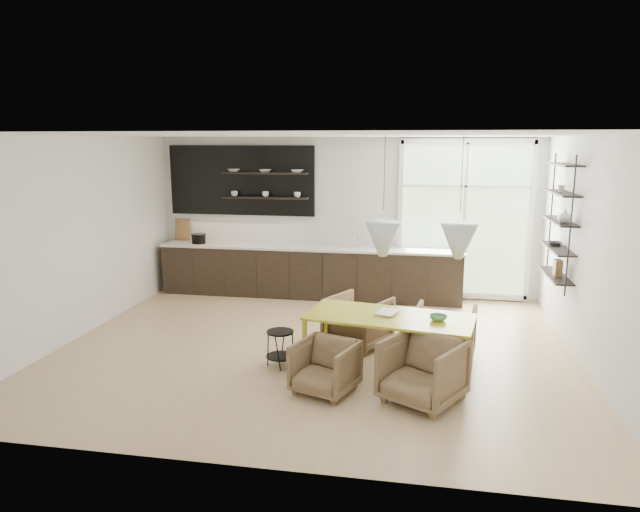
{
  "coord_description": "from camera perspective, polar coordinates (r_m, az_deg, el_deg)",
  "views": [
    {
      "loc": [
        1.4,
        -7.38,
        2.82
      ],
      "look_at": [
        -0.03,
        0.6,
        1.19
      ],
      "focal_mm": 32.0,
      "sensor_mm": 36.0,
      "label": 1
    }
  ],
  "objects": [
    {
      "name": "room",
      "position": [
        8.62,
        4.58,
        2.28
      ],
      "size": [
        7.02,
        6.01,
        2.91
      ],
      "color": "tan",
      "rests_on": "ground"
    },
    {
      "name": "armchair_back_left",
      "position": [
        8.03,
        3.85,
        -6.51
      ],
      "size": [
        1.03,
        1.04,
        0.71
      ],
      "primitive_type": "imported",
      "rotation": [
        0.0,
        0.0,
        2.66
      ],
      "color": "brown",
      "rests_on": "ground"
    },
    {
      "name": "dining_table",
      "position": [
        7.06,
        6.96,
        -6.34
      ],
      "size": [
        2.13,
        1.22,
        0.73
      ],
      "rotation": [
        0.0,
        0.0,
        -0.16
      ],
      "color": "gold",
      "rests_on": "ground"
    },
    {
      "name": "kitchen_run",
      "position": [
        10.52,
        -1.57,
        -0.81
      ],
      "size": [
        5.54,
        0.69,
        2.75
      ],
      "color": "black",
      "rests_on": "ground"
    },
    {
      "name": "table_book",
      "position": [
        7.15,
        5.84,
        -5.53
      ],
      "size": [
        0.31,
        0.36,
        0.03
      ],
      "primitive_type": "imported",
      "rotation": [
        0.0,
        0.0,
        -0.28
      ],
      "color": "white",
      "rests_on": "dining_table"
    },
    {
      "name": "armchair_front_right",
      "position": [
        6.45,
        10.22,
        -11.23
      ],
      "size": [
        1.06,
        1.07,
        0.72
      ],
      "primitive_type": "imported",
      "rotation": [
        0.0,
        0.0,
        -0.52
      ],
      "color": "brown",
      "rests_on": "ground"
    },
    {
      "name": "armchair_back_right",
      "position": [
        7.66,
        12.32,
        -7.62
      ],
      "size": [
        0.87,
        0.89,
        0.72
      ],
      "primitive_type": "imported",
      "rotation": [
        0.0,
        0.0,
        3.0
      ],
      "color": "brown",
      "rests_on": "ground"
    },
    {
      "name": "table_bowl",
      "position": [
        6.94,
        11.74,
        -6.07
      ],
      "size": [
        0.28,
        0.28,
        0.07
      ],
      "primitive_type": "imported",
      "rotation": [
        0.0,
        0.0,
        -0.48
      ],
      "color": "#588C59",
      "rests_on": "dining_table"
    },
    {
      "name": "wire_stool",
      "position": [
        7.34,
        -3.99,
        -8.72
      ],
      "size": [
        0.37,
        0.37,
        0.46
      ],
      "rotation": [
        0.0,
        0.0,
        0.05
      ],
      "color": "black",
      "rests_on": "ground"
    },
    {
      "name": "armchair_front_left",
      "position": [
        6.6,
        0.51,
        -11.04
      ],
      "size": [
        0.83,
        0.84,
        0.6
      ],
      "primitive_type": "imported",
      "rotation": [
        0.0,
        0.0,
        -0.34
      ],
      "color": "brown",
      "rests_on": "ground"
    },
    {
      "name": "right_shelving",
      "position": [
        8.85,
        22.89,
        2.9
      ],
      "size": [
        0.26,
        1.22,
        1.9
      ],
      "color": "black",
      "rests_on": "ground"
    }
  ]
}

